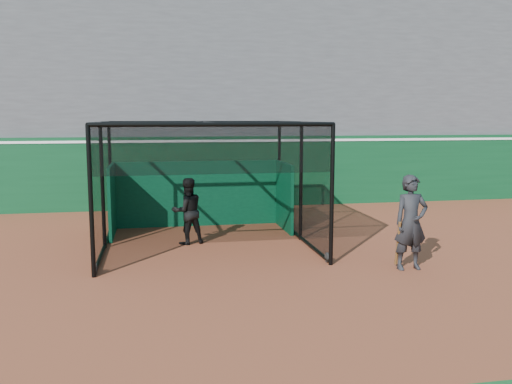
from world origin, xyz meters
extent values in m
plane|color=brown|center=(0.00, 0.00, 0.00)|extent=(120.00, 120.00, 0.00)
cube|color=#0B3C1D|center=(0.00, 8.50, 1.25)|extent=(50.00, 0.45, 2.50)
cube|color=white|center=(0.00, 8.50, 2.35)|extent=(50.00, 0.50, 0.08)
cube|color=#4C4C4F|center=(0.00, 12.38, 3.88)|extent=(50.00, 7.85, 7.75)
cube|color=#4C4C4F|center=(0.00, 15.80, 8.35)|extent=(50.00, 0.30, 1.20)
cube|color=#074628|center=(-1.10, 5.20, 0.95)|extent=(4.81, 0.10, 1.90)
cylinder|color=black|center=(-3.56, 0.57, 0.11)|extent=(0.08, 0.22, 0.22)
cylinder|color=black|center=(1.36, 0.57, 0.11)|extent=(0.08, 0.22, 0.22)
cylinder|color=black|center=(-3.56, 5.12, 0.11)|extent=(0.08, 0.22, 0.22)
cylinder|color=black|center=(1.36, 5.12, 0.11)|extent=(0.08, 0.22, 0.22)
imported|color=black|center=(-1.54, 2.94, 0.83)|extent=(0.96, 0.84, 1.66)
imported|color=black|center=(2.88, -0.24, 0.99)|extent=(0.73, 0.49, 1.98)
cylinder|color=#593819|center=(2.63, -0.19, 0.55)|extent=(0.15, 0.37, 0.98)
camera|label=1|loc=(-2.32, -10.49, 3.15)|focal=38.00mm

